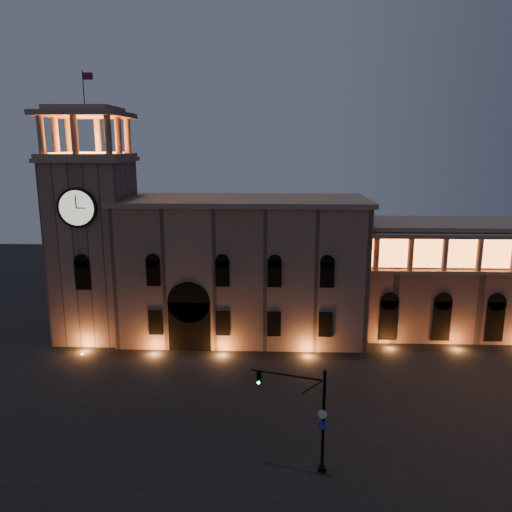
{
  "coord_description": "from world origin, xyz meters",
  "views": [
    {
      "loc": [
        1.82,
        -39.36,
        23.91
      ],
      "look_at": [
        -0.12,
        16.0,
        11.62
      ],
      "focal_mm": 35.0,
      "sensor_mm": 36.0,
      "label": 1
    }
  ],
  "objects": [
    {
      "name": "ground",
      "position": [
        0.0,
        0.0,
        0.0
      ],
      "size": [
        160.0,
        160.0,
        0.0
      ],
      "primitive_type": "plane",
      "color": "black",
      "rests_on": "ground"
    },
    {
      "name": "government_building",
      "position": [
        -2.08,
        21.93,
        8.77
      ],
      "size": [
        30.8,
        12.8,
        17.6
      ],
      "color": "#7E5F52",
      "rests_on": "ground"
    },
    {
      "name": "clock_tower",
      "position": [
        -20.5,
        20.98,
        12.5
      ],
      "size": [
        9.8,
        9.8,
        32.4
      ],
      "color": "#7E5F52",
      "rests_on": "ground"
    },
    {
      "name": "colonnade_wing",
      "position": [
        32.0,
        23.92,
        7.33
      ],
      "size": [
        40.6,
        11.5,
        14.5
      ],
      "color": "#795A4D",
      "rests_on": "ground"
    },
    {
      "name": "traffic_light",
      "position": [
        4.65,
        -5.8,
        4.3
      ],
      "size": [
        5.74,
        2.03,
        8.18
      ],
      "rotation": [
        0.0,
        0.0,
        -0.3
      ],
      "color": "black",
      "rests_on": "ground"
    }
  ]
}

